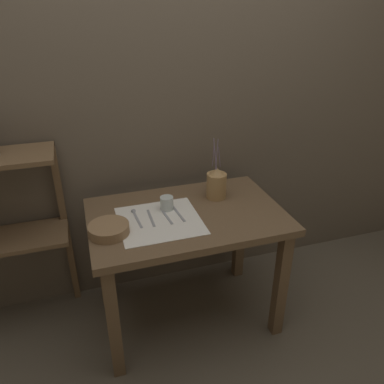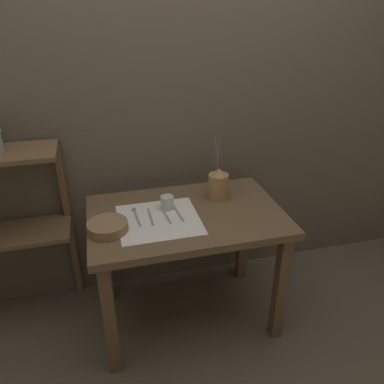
% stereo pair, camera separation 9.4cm
% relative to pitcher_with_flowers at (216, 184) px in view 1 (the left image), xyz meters
% --- Properties ---
extents(ground_plane, '(12.00, 12.00, 0.00)m').
position_rel_pitcher_with_flowers_xyz_m(ground_plane, '(-0.21, -0.12, -0.80)').
color(ground_plane, brown).
extents(stone_wall_back, '(7.00, 0.06, 2.40)m').
position_rel_pitcher_with_flowers_xyz_m(stone_wall_back, '(-0.21, 0.32, 0.40)').
color(stone_wall_back, brown).
rests_on(stone_wall_back, ground_plane).
extents(wooden_table, '(1.02, 0.66, 0.72)m').
position_rel_pitcher_with_flowers_xyz_m(wooden_table, '(-0.21, -0.12, -0.20)').
color(wooden_table, brown).
rests_on(wooden_table, ground_plane).
extents(wooden_shelf_unit, '(0.60, 0.29, 1.05)m').
position_rel_pitcher_with_flowers_xyz_m(wooden_shelf_unit, '(-1.13, 0.16, -0.06)').
color(wooden_shelf_unit, brown).
rests_on(wooden_shelf_unit, ground_plane).
extents(linen_cloth, '(0.41, 0.39, 0.00)m').
position_rel_pitcher_with_flowers_xyz_m(linen_cloth, '(-0.37, -0.16, -0.08)').
color(linen_cloth, white).
rests_on(linen_cloth, wooden_table).
extents(pitcher_with_flowers, '(0.11, 0.11, 0.35)m').
position_rel_pitcher_with_flowers_xyz_m(pitcher_with_flowers, '(0.00, 0.00, 0.00)').
color(pitcher_with_flowers, '#A87F4C').
rests_on(pitcher_with_flowers, wooden_table).
extents(wooden_bowl, '(0.19, 0.19, 0.05)m').
position_rel_pitcher_with_flowers_xyz_m(wooden_bowl, '(-0.62, -0.20, -0.06)').
color(wooden_bowl, '#8E6B47').
rests_on(wooden_bowl, wooden_table).
extents(glass_tumbler_near, '(0.07, 0.07, 0.07)m').
position_rel_pitcher_with_flowers_xyz_m(glass_tumbler_near, '(-0.30, -0.05, -0.04)').
color(glass_tumbler_near, silver).
rests_on(glass_tumbler_near, wooden_table).
extents(spoon_inner, '(0.03, 0.18, 0.02)m').
position_rel_pitcher_with_flowers_xyz_m(spoon_inner, '(-0.48, -0.06, -0.08)').
color(spoon_inner, '#939399').
rests_on(spoon_inner, wooden_table).
extents(fork_inner, '(0.01, 0.17, 0.00)m').
position_rel_pitcher_with_flowers_xyz_m(fork_inner, '(-0.40, -0.13, -0.08)').
color(fork_inner, '#939399').
rests_on(fork_inner, wooden_table).
extents(fork_outer, '(0.03, 0.17, 0.00)m').
position_rel_pitcher_with_flowers_xyz_m(fork_outer, '(-0.32, -0.13, -0.08)').
color(fork_outer, '#939399').
rests_on(fork_outer, wooden_table).
extents(knife_center, '(0.03, 0.17, 0.00)m').
position_rel_pitcher_with_flowers_xyz_m(knife_center, '(-0.26, -0.12, -0.08)').
color(knife_center, '#939399').
rests_on(knife_center, wooden_table).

